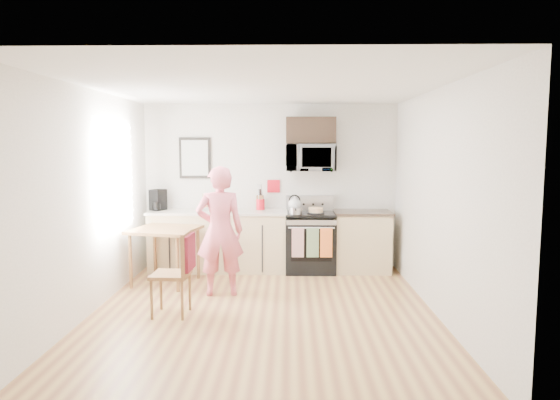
{
  "coord_description": "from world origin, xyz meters",
  "views": [
    {
      "loc": [
        0.31,
        -5.64,
        1.95
      ],
      "look_at": [
        0.18,
        1.0,
        1.22
      ],
      "focal_mm": 32.0,
      "sensor_mm": 36.0,
      "label": 1
    }
  ],
  "objects_px": {
    "microwave": "(311,158)",
    "chair": "(182,262)",
    "dining_table": "(165,235)",
    "person": "(220,231)",
    "cake": "(316,211)",
    "range": "(310,243)"
  },
  "relations": [
    {
      "from": "dining_table",
      "to": "chair",
      "type": "xyz_separation_m",
      "value": [
        0.53,
        -1.32,
        -0.07
      ]
    },
    {
      "from": "range",
      "to": "person",
      "type": "distance_m",
      "value": 1.81
    },
    {
      "from": "chair",
      "to": "range",
      "type": "bearing_deg",
      "value": 55.69
    },
    {
      "from": "chair",
      "to": "person",
      "type": "bearing_deg",
      "value": 70.77
    },
    {
      "from": "range",
      "to": "person",
      "type": "height_order",
      "value": "person"
    },
    {
      "from": "dining_table",
      "to": "microwave",
      "type": "bearing_deg",
      "value": 22.11
    },
    {
      "from": "cake",
      "to": "range",
      "type": "bearing_deg",
      "value": 120.82
    },
    {
      "from": "range",
      "to": "cake",
      "type": "distance_m",
      "value": 0.55
    },
    {
      "from": "microwave",
      "to": "dining_table",
      "type": "bearing_deg",
      "value": -157.89
    },
    {
      "from": "person",
      "to": "cake",
      "type": "height_order",
      "value": "person"
    },
    {
      "from": "chair",
      "to": "cake",
      "type": "distance_m",
      "value": 2.55
    },
    {
      "from": "range",
      "to": "microwave",
      "type": "relative_size",
      "value": 1.53
    },
    {
      "from": "range",
      "to": "microwave",
      "type": "height_order",
      "value": "microwave"
    },
    {
      "from": "dining_table",
      "to": "range",
      "type": "bearing_deg",
      "value": 19.59
    },
    {
      "from": "person",
      "to": "dining_table",
      "type": "bearing_deg",
      "value": -40.83
    },
    {
      "from": "person",
      "to": "range",
      "type": "bearing_deg",
      "value": -143.42
    },
    {
      "from": "cake",
      "to": "dining_table",
      "type": "bearing_deg",
      "value": -164.06
    },
    {
      "from": "range",
      "to": "dining_table",
      "type": "relative_size",
      "value": 1.32
    },
    {
      "from": "microwave",
      "to": "chair",
      "type": "xyz_separation_m",
      "value": [
        -1.55,
        -2.17,
        -1.13
      ]
    },
    {
      "from": "dining_table",
      "to": "chair",
      "type": "bearing_deg",
      "value": -68.23
    },
    {
      "from": "person",
      "to": "cake",
      "type": "bearing_deg",
      "value": -148.08
    },
    {
      "from": "dining_table",
      "to": "cake",
      "type": "height_order",
      "value": "cake"
    }
  ]
}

